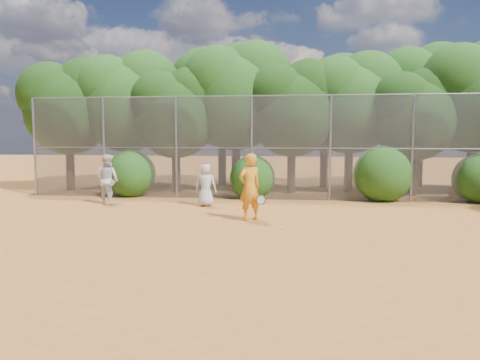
# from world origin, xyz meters

# --- Properties ---
(ground) EXTENTS (80.00, 80.00, 0.00)m
(ground) POSITION_xyz_m (0.00, 0.00, 0.00)
(ground) COLOR #AD6427
(ground) RESTS_ON ground
(fence_back) EXTENTS (20.05, 0.09, 4.03)m
(fence_back) POSITION_xyz_m (-0.12, 6.00, 2.05)
(fence_back) COLOR gray
(fence_back) RESTS_ON ground
(tree_0) EXTENTS (4.38, 3.81, 6.00)m
(tree_0) POSITION_xyz_m (-9.44, 8.04, 3.93)
(tree_0) COLOR black
(tree_0) RESTS_ON ground
(tree_1) EXTENTS (4.64, 4.03, 6.35)m
(tree_1) POSITION_xyz_m (-6.94, 8.54, 4.16)
(tree_1) COLOR black
(tree_1) RESTS_ON ground
(tree_2) EXTENTS (3.99, 3.47, 5.47)m
(tree_2) POSITION_xyz_m (-4.45, 7.83, 3.58)
(tree_2) COLOR black
(tree_2) RESTS_ON ground
(tree_3) EXTENTS (4.89, 4.26, 6.70)m
(tree_3) POSITION_xyz_m (-1.94, 8.84, 4.40)
(tree_3) COLOR black
(tree_3) RESTS_ON ground
(tree_4) EXTENTS (4.19, 3.64, 5.73)m
(tree_4) POSITION_xyz_m (0.55, 8.24, 3.76)
(tree_4) COLOR black
(tree_4) RESTS_ON ground
(tree_5) EXTENTS (4.51, 3.92, 6.17)m
(tree_5) POSITION_xyz_m (3.06, 9.04, 4.05)
(tree_5) COLOR black
(tree_5) RESTS_ON ground
(tree_6) EXTENTS (3.86, 3.36, 5.29)m
(tree_6) POSITION_xyz_m (5.55, 8.03, 3.47)
(tree_6) COLOR black
(tree_6) RESTS_ON ground
(tree_7) EXTENTS (4.77, 4.14, 6.53)m
(tree_7) POSITION_xyz_m (8.06, 8.64, 4.28)
(tree_7) COLOR black
(tree_7) RESTS_ON ground
(tree_9) EXTENTS (4.83, 4.20, 6.62)m
(tree_9) POSITION_xyz_m (-7.94, 10.84, 4.34)
(tree_9) COLOR black
(tree_9) RESTS_ON ground
(tree_10) EXTENTS (5.15, 4.48, 7.06)m
(tree_10) POSITION_xyz_m (-2.93, 11.05, 4.63)
(tree_10) COLOR black
(tree_10) RESTS_ON ground
(tree_11) EXTENTS (4.64, 4.03, 6.35)m
(tree_11) POSITION_xyz_m (2.06, 10.64, 4.16)
(tree_11) COLOR black
(tree_11) RESTS_ON ground
(tree_12) EXTENTS (5.02, 4.37, 6.88)m
(tree_12) POSITION_xyz_m (6.56, 11.24, 4.51)
(tree_12) COLOR black
(tree_12) RESTS_ON ground
(bush_0) EXTENTS (2.00, 2.00, 2.00)m
(bush_0) POSITION_xyz_m (-6.00, 6.30, 1.00)
(bush_0) COLOR #1A4611
(bush_0) RESTS_ON ground
(bush_1) EXTENTS (1.80, 1.80, 1.80)m
(bush_1) POSITION_xyz_m (-1.00, 6.30, 0.90)
(bush_1) COLOR #1A4611
(bush_1) RESTS_ON ground
(bush_2) EXTENTS (2.20, 2.20, 2.20)m
(bush_2) POSITION_xyz_m (4.00, 6.30, 1.10)
(bush_2) COLOR #1A4611
(bush_2) RESTS_ON ground
(bush_3) EXTENTS (1.90, 1.90, 1.90)m
(bush_3) POSITION_xyz_m (7.50, 6.30, 0.95)
(bush_3) COLOR #1A4611
(bush_3) RESTS_ON ground
(player_yellow) EXTENTS (0.92, 0.82, 1.98)m
(player_yellow) POSITION_xyz_m (-0.58, 1.53, 0.99)
(player_yellow) COLOR orange
(player_yellow) RESTS_ON ground
(player_teen) EXTENTS (0.76, 0.51, 1.55)m
(player_teen) POSITION_xyz_m (-2.42, 4.03, 0.77)
(player_teen) COLOR silver
(player_teen) RESTS_ON ground
(player_white) EXTENTS (1.07, 0.97, 1.81)m
(player_white) POSITION_xyz_m (-6.07, 4.11, 0.91)
(player_white) COLOR silver
(player_white) RESTS_ON ground
(ball_0) EXTENTS (0.07, 0.07, 0.07)m
(ball_0) POSITION_xyz_m (3.04, 1.75, 0.03)
(ball_0) COLOR yellow
(ball_0) RESTS_ON ground
(ball_1) EXTENTS (0.07, 0.07, 0.07)m
(ball_1) POSITION_xyz_m (2.24, 2.13, 0.03)
(ball_1) COLOR yellow
(ball_1) RESTS_ON ground
(ball_2) EXTENTS (0.07, 0.07, 0.07)m
(ball_2) POSITION_xyz_m (1.18, 0.76, 0.03)
(ball_2) COLOR yellow
(ball_2) RESTS_ON ground
(ball_3) EXTENTS (0.07, 0.07, 0.07)m
(ball_3) POSITION_xyz_m (3.63, 1.57, 0.03)
(ball_3) COLOR yellow
(ball_3) RESTS_ON ground
(ball_4) EXTENTS (0.07, 0.07, 0.07)m
(ball_4) POSITION_xyz_m (0.41, 0.32, 0.03)
(ball_4) COLOR yellow
(ball_4) RESTS_ON ground
(ball_5) EXTENTS (0.07, 0.07, 0.07)m
(ball_5) POSITION_xyz_m (2.13, 4.39, 0.03)
(ball_5) COLOR yellow
(ball_5) RESTS_ON ground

